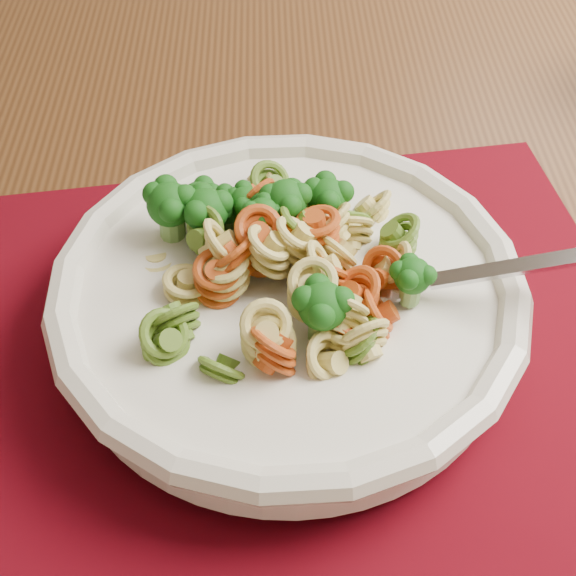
{
  "coord_description": "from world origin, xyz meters",
  "views": [
    {
      "loc": [
        -0.7,
        -0.97,
        1.11
      ],
      "look_at": [
        -0.73,
        -0.65,
        0.77
      ],
      "focal_mm": 50.0,
      "sensor_mm": 36.0,
      "label": 1
    }
  ],
  "objects": [
    {
      "name": "dining_table",
      "position": [
        -0.77,
        -0.61,
        0.63
      ],
      "size": [
        1.48,
        1.05,
        0.72
      ],
      "rotation": [
        0.0,
        0.0,
        0.13
      ],
      "color": "#533117",
      "rests_on": "ground"
    },
    {
      "name": "placemat",
      "position": [
        -0.74,
        -0.67,
        0.72
      ],
      "size": [
        0.53,
        0.46,
        0.0
      ],
      "primitive_type": "cube",
      "rotation": [
        0.0,
        0.0,
        0.26
      ],
      "color": "#57030A",
      "rests_on": "dining_table"
    },
    {
      "name": "pasta_bowl",
      "position": [
        -0.73,
        -0.65,
        0.76
      ],
      "size": [
        0.28,
        0.28,
        0.05
      ],
      "color": "silver",
      "rests_on": "placemat"
    },
    {
      "name": "pasta_broccoli_heap",
      "position": [
        -0.73,
        -0.65,
        0.77
      ],
      "size": [
        0.24,
        0.24,
        0.06
      ],
      "primitive_type": null,
      "color": "#D4BC68",
      "rests_on": "pasta_bowl"
    },
    {
      "name": "fork",
      "position": [
        -0.67,
        -0.65,
        0.77
      ],
      "size": [
        0.18,
        0.02,
        0.08
      ],
      "primitive_type": null,
      "rotation": [
        0.0,
        -0.35,
        -0.0
      ],
      "color": "silver",
      "rests_on": "pasta_bowl"
    }
  ]
}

